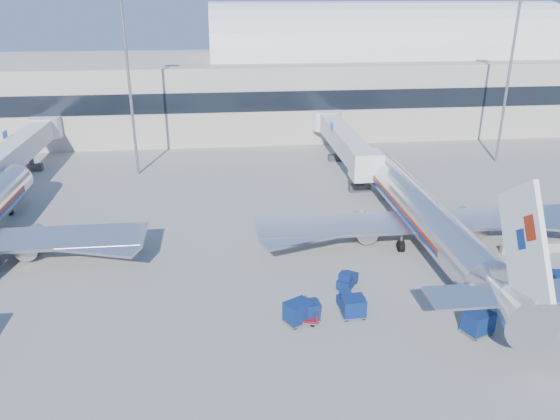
{
  "coord_description": "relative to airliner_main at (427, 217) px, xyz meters",
  "views": [
    {
      "loc": [
        -8.94,
        -40.86,
        22.72
      ],
      "look_at": [
        -3.69,
        6.0,
        3.68
      ],
      "focal_mm": 35.0,
      "sensor_mm": 36.0,
      "label": 1
    }
  ],
  "objects": [
    {
      "name": "jetbridge_mid",
      "position": [
        -44.4,
        26.3,
        1.0
      ],
      "size": [
        4.4,
        27.5,
        6.25
      ],
      "color": "silver",
      "rests_on": "ground"
    },
    {
      "name": "tug_left",
      "position": [
        -9.1,
        -6.92,
        -2.25
      ],
      "size": [
        2.2,
        2.52,
        1.48
      ],
      "rotation": [
        0.0,
        0.0,
        0.99
      ],
      "color": "#0B1E53",
      "rests_on": "ground"
    },
    {
      "name": "cart_train_c",
      "position": [
        -13.83,
        -11.59,
        -2.02
      ],
      "size": [
        2.4,
        2.22,
        1.7
      ],
      "rotation": [
        0.0,
        0.0,
        0.51
      ],
      "color": "#0B1E53",
      "rests_on": "ground"
    },
    {
      "name": "tug_lead",
      "position": [
        -9.54,
        -9.79,
        -2.31
      ],
      "size": [
        2.14,
        1.18,
        1.35
      ],
      "rotation": [
        0.0,
        0.0,
        0.07
      ],
      "color": "#0B1E53",
      "rests_on": "ground"
    },
    {
      "name": "barrier_near",
      "position": [
        8.0,
        -2.51,
        -2.48
      ],
      "size": [
        3.0,
        0.55,
        0.9
      ],
      "primitive_type": "cube",
      "color": "#9E9E96",
      "rests_on": "ground"
    },
    {
      "name": "cart_open_red",
      "position": [
        -13.33,
        -11.61,
        -2.55
      ],
      "size": [
        2.23,
        1.79,
        0.53
      ],
      "rotation": [
        0.0,
        0.0,
        -0.22
      ],
      "color": "slate",
      "rests_on": "ground"
    },
    {
      "name": "mast_east",
      "position": [
        20.0,
        25.49,
        11.87
      ],
      "size": [
        2.0,
        1.2,
        22.6
      ],
      "color": "slate",
      "rests_on": "ground"
    },
    {
      "name": "barrier_mid",
      "position": [
        11.3,
        -2.51,
        -2.48
      ],
      "size": [
        3.0,
        0.55,
        0.9
      ],
      "primitive_type": "cube",
      "color": "#9E9E96",
      "rests_on": "ground"
    },
    {
      "name": "tug_right",
      "position": [
        3.07,
        -9.59,
        -2.24
      ],
      "size": [
        2.55,
        2.31,
        1.51
      ],
      "rotation": [
        0.0,
        0.0,
        -0.63
      ],
      "color": "#0B1E53",
      "rests_on": "ground"
    },
    {
      "name": "jetbridge_near",
      "position": [
        -2.4,
        26.3,
        1.0
      ],
      "size": [
        4.4,
        27.5,
        6.25
      ],
      "color": "silver",
      "rests_on": "ground"
    },
    {
      "name": "airliner_main",
      "position": [
        0.0,
        0.0,
        0.0
      ],
      "size": [
        32.0,
        37.26,
        12.07
      ],
      "color": "silver",
      "rests_on": "ground"
    },
    {
      "name": "cart_train_b",
      "position": [
        -13.12,
        -11.38,
        -2.11
      ],
      "size": [
        1.87,
        1.5,
        1.52
      ],
      "rotation": [
        0.0,
        0.0,
        0.11
      ],
      "color": "#0B1E53",
      "rests_on": "ground"
    },
    {
      "name": "ground",
      "position": [
        -10.0,
        -4.51,
        -2.93
      ],
      "size": [
        260.0,
        260.0,
        0.0
      ],
      "primitive_type": "plane",
      "color": "gray",
      "rests_on": "ground"
    },
    {
      "name": "mast_west",
      "position": [
        -30.0,
        25.49,
        11.87
      ],
      "size": [
        2.0,
        1.2,
        22.6
      ],
      "color": "slate",
      "rests_on": "ground"
    },
    {
      "name": "terminal",
      "position": [
        -23.6,
        51.46,
        4.6
      ],
      "size": [
        170.0,
        28.15,
        21.0
      ],
      "color": "#B2AA9E",
      "rests_on": "ground"
    },
    {
      "name": "cart_train_a",
      "position": [
        -9.6,
        -11.3,
        -2.1
      ],
      "size": [
        1.81,
        1.4,
        1.55
      ],
      "rotation": [
        0.0,
        0.0,
        0.03
      ],
      "color": "#0B1E53",
      "rests_on": "ground"
    },
    {
      "name": "cart_solo_near",
      "position": [
        -1.34,
        -14.38,
        -1.99
      ],
      "size": [
        2.4,
        2.14,
        1.75
      ],
      "rotation": [
        0.0,
        0.0,
        0.38
      ],
      "color": "#0B1E53",
      "rests_on": "ground"
    }
  ]
}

